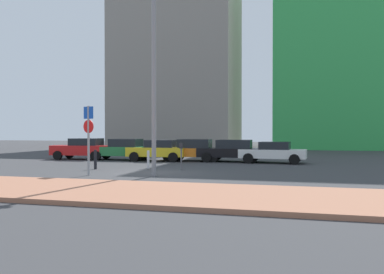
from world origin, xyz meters
The scene contains 15 objects.
ground_plane centered at (0.00, 0.00, 0.00)m, with size 120.00×120.00×0.00m, color #38383A.
sidewalk_brick centered at (0.00, -6.29, 0.07)m, with size 40.00×4.42×0.14m, color #9E664C.
parked_car_red centered at (-8.06, 7.34, 0.78)m, with size 4.40×2.14×1.51m.
parked_car_green centered at (-5.13, 7.51, 0.76)m, with size 4.56×2.03×1.49m.
parked_car_yellow centered at (-2.35, 7.28, 0.75)m, with size 4.02×2.11×1.43m.
parked_car_orange centered at (-0.03, 7.88, 0.76)m, with size 4.59×2.23×1.48m.
parked_car_black centered at (2.61, 7.80, 0.76)m, with size 4.31×2.05×1.45m.
parked_car_white centered at (5.31, 7.44, 0.71)m, with size 4.23×2.26×1.35m.
parking_sign_post centered at (-2.45, -1.83, 1.99)m, with size 0.59×0.19×3.15m.
parking_meter centered at (0.98, 1.45, 0.91)m, with size 0.18×0.14×1.40m.
street_lamp centered at (0.54, -1.39, 4.95)m, with size 0.70×0.36×8.61m.
traffic_bollard_near centered at (-3.59, 0.88, 0.51)m, with size 0.15×0.15×1.03m, color black.
traffic_bollard_mid centered at (-1.07, 2.07, 0.48)m, with size 0.14×0.14×0.96m, color #B7B7BC.
building_colorful_midrise centered at (13.53, 33.14, 15.40)m, with size 18.42×14.06×30.80m, color green.
building_under_construction centered at (-8.04, 31.13, 10.30)m, with size 15.10×11.81×20.61m, color gray.
Camera 1 is at (6.52, -17.62, 1.97)m, focal length 36.31 mm.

